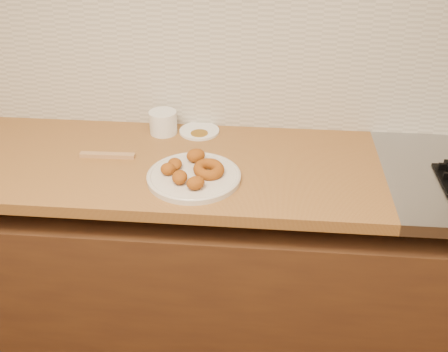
% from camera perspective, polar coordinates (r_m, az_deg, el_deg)
% --- Properties ---
extents(wall_back, '(4.00, 0.02, 2.70)m').
position_cam_1_polar(wall_back, '(1.91, 1.99, 17.91)').
color(wall_back, tan).
rests_on(wall_back, ground).
extents(base_cabinet, '(3.60, 0.60, 0.77)m').
position_cam_1_polar(base_cabinet, '(2.10, 0.98, -10.83)').
color(base_cabinet, '#4F2E17').
rests_on(base_cabinet, floor).
extents(butcher_block, '(2.30, 0.62, 0.04)m').
position_cam_1_polar(butcher_block, '(1.95, -18.29, 1.68)').
color(butcher_block, olive).
rests_on(butcher_block, base_cabinet).
extents(backsplash, '(3.60, 0.02, 0.60)m').
position_cam_1_polar(backsplash, '(1.94, 1.88, 13.53)').
color(backsplash, beige).
rests_on(backsplash, wall_back).
extents(donut_plate, '(0.30, 0.30, 0.02)m').
position_cam_1_polar(donut_plate, '(1.70, -3.30, -0.10)').
color(donut_plate, beige).
rests_on(donut_plate, butcher_block).
extents(ring_donut, '(0.15, 0.15, 0.05)m').
position_cam_1_polar(ring_donut, '(1.69, -1.69, 0.74)').
color(ring_donut, '#8C460F').
rests_on(ring_donut, donut_plate).
extents(fried_dough_chunks, '(0.16, 0.24, 0.05)m').
position_cam_1_polar(fried_dough_chunks, '(1.69, -4.30, 0.79)').
color(fried_dough_chunks, '#8C460F').
rests_on(fried_dough_chunks, donut_plate).
extents(plastic_tub, '(0.12, 0.12, 0.09)m').
position_cam_1_polar(plastic_tub, '(1.99, -6.64, 5.82)').
color(plastic_tub, white).
rests_on(plastic_tub, butcher_block).
extents(tub_lid, '(0.18, 0.18, 0.01)m').
position_cam_1_polar(tub_lid, '(2.00, -2.70, 4.91)').
color(tub_lid, white).
rests_on(tub_lid, butcher_block).
extents(brass_jar_lid, '(0.08, 0.08, 0.01)m').
position_cam_1_polar(brass_jar_lid, '(1.97, -2.70, 4.57)').
color(brass_jar_lid, '#AA7A27').
rests_on(brass_jar_lid, butcher_block).
extents(wooden_utensil, '(0.19, 0.03, 0.01)m').
position_cam_1_polar(wooden_utensil, '(1.87, -12.57, 2.21)').
color(wooden_utensil, '#A97C50').
rests_on(wooden_utensil, butcher_block).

